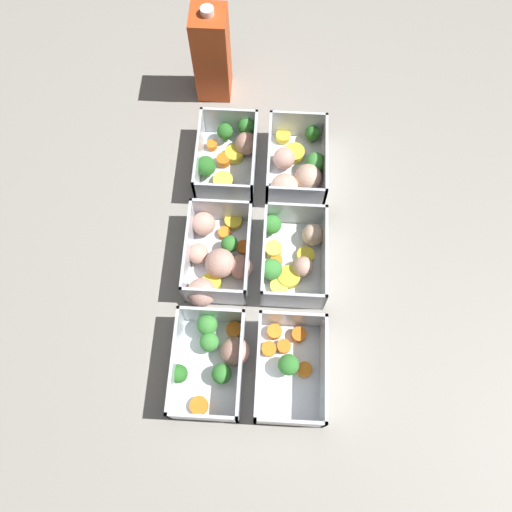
% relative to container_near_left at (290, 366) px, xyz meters
% --- Properties ---
extents(ground_plane, '(4.00, 4.00, 0.00)m').
position_rel_container_near_left_xyz_m(ground_plane, '(0.19, 0.06, -0.02)').
color(ground_plane, gray).
extents(container_near_left, '(0.17, 0.11, 0.07)m').
position_rel_container_near_left_xyz_m(container_near_left, '(0.00, 0.00, 0.00)').
color(container_near_left, silver).
rests_on(container_near_left, ground_plane).
extents(container_near_center, '(0.17, 0.12, 0.07)m').
position_rel_container_near_left_xyz_m(container_near_center, '(0.19, 0.00, -0.00)').
color(container_near_center, silver).
rests_on(container_near_center, ground_plane).
extents(container_near_right, '(0.18, 0.11, 0.07)m').
position_rel_container_near_left_xyz_m(container_near_right, '(0.37, -0.00, 0.00)').
color(container_near_right, silver).
rests_on(container_near_right, ground_plane).
extents(container_far_left, '(0.17, 0.13, 0.07)m').
position_rel_container_near_left_xyz_m(container_far_left, '(0.01, 0.12, 0.00)').
color(container_far_left, silver).
rests_on(container_far_left, ground_plane).
extents(container_far_center, '(0.20, 0.13, 0.07)m').
position_rel_container_near_left_xyz_m(container_far_center, '(0.18, 0.13, 0.00)').
color(container_far_center, silver).
rests_on(container_far_center, ground_plane).
extents(container_far_right, '(0.18, 0.12, 0.07)m').
position_rel_container_near_left_xyz_m(container_far_right, '(0.39, 0.13, 0.00)').
color(container_far_right, silver).
rests_on(container_far_right, ground_plane).
extents(juice_carton, '(0.07, 0.07, 0.20)m').
position_rel_container_near_left_xyz_m(juice_carton, '(0.57, 0.17, 0.07)').
color(juice_carton, '#D14C1E').
rests_on(juice_carton, ground_plane).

